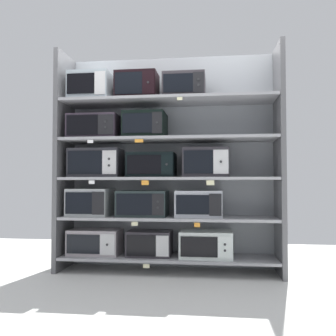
% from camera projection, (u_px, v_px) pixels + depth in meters
% --- Properties ---
extents(ground, '(6.30, 6.00, 0.02)m').
position_uv_depth(ground, '(153.00, 302.00, 3.03)').
color(ground, silver).
extents(back_panel, '(2.50, 0.04, 2.41)m').
position_uv_depth(back_panel, '(171.00, 161.00, 4.34)').
color(back_panel, '#9EA3A8').
rests_on(back_panel, ground).
extents(upright_left, '(0.05, 0.51, 2.41)m').
position_uv_depth(upright_left, '(64.00, 161.00, 4.21)').
color(upright_left, '#5B5B5E').
rests_on(upright_left, ground).
extents(upright_right, '(0.05, 0.51, 2.41)m').
position_uv_depth(upright_right, '(280.00, 159.00, 3.92)').
color(upright_right, '#5B5B5E').
rests_on(upright_right, ground).
extents(shelf_0, '(2.30, 0.51, 0.03)m').
position_uv_depth(shelf_0, '(168.00, 257.00, 4.03)').
color(shelf_0, '#99999E').
rests_on(shelf_0, ground).
extents(microwave_0, '(0.56, 0.35, 0.27)m').
position_uv_depth(microwave_0, '(95.00, 242.00, 4.13)').
color(microwave_0, '#A49BA0').
rests_on(microwave_0, shelf_0).
extents(microwave_1, '(0.47, 0.33, 0.27)m').
position_uv_depth(microwave_1, '(150.00, 243.00, 4.05)').
color(microwave_1, '#2E2B31').
rests_on(microwave_1, shelf_0).
extents(microwave_2, '(0.55, 0.40, 0.28)m').
position_uv_depth(microwave_2, '(206.00, 244.00, 3.98)').
color(microwave_2, silver).
rests_on(microwave_2, shelf_0).
extents(price_tag_0, '(0.07, 0.00, 0.04)m').
position_uv_depth(price_tag_0, '(146.00, 266.00, 3.79)').
color(price_tag_0, beige).
extents(shelf_1, '(2.30, 0.51, 0.03)m').
position_uv_depth(shelf_1, '(168.00, 218.00, 4.04)').
color(shelf_1, '#99999E').
extents(microwave_3, '(0.45, 0.42, 0.30)m').
position_uv_depth(microwave_3, '(91.00, 202.00, 4.15)').
color(microwave_3, '#9CA1A3').
rests_on(microwave_3, shelf_1).
extents(microwave_4, '(0.53, 0.39, 0.28)m').
position_uv_depth(microwave_4, '(143.00, 203.00, 4.08)').
color(microwave_4, '#263233').
rests_on(microwave_4, shelf_1).
extents(microwave_5, '(0.49, 0.36, 0.28)m').
position_uv_depth(microwave_5, '(199.00, 204.00, 4.00)').
color(microwave_5, '#B5B9C2').
rests_on(microwave_5, shelf_1).
extents(price_tag_1, '(0.07, 0.00, 0.04)m').
position_uv_depth(price_tag_1, '(135.00, 224.00, 3.82)').
color(price_tag_1, beige).
extents(price_tag_2, '(0.06, 0.00, 0.04)m').
position_uv_depth(price_tag_2, '(197.00, 225.00, 3.74)').
color(price_tag_2, orange).
extents(shelf_2, '(2.30, 0.51, 0.03)m').
position_uv_depth(shelf_2, '(168.00, 179.00, 4.06)').
color(shelf_2, '#99999E').
extents(microwave_6, '(0.57, 0.34, 0.32)m').
position_uv_depth(microwave_6, '(96.00, 163.00, 4.16)').
color(microwave_6, '#2F2E35').
rests_on(microwave_6, shelf_2).
extents(microwave_7, '(0.51, 0.38, 0.26)m').
position_uv_depth(microwave_7, '(152.00, 165.00, 4.08)').
color(microwave_7, black).
rests_on(microwave_7, shelf_2).
extents(microwave_8, '(0.48, 0.38, 0.31)m').
position_uv_depth(microwave_8, '(206.00, 163.00, 4.01)').
color(microwave_8, '#2E2B31').
rests_on(microwave_8, shelf_2).
extents(price_tag_3, '(0.06, 0.00, 0.04)m').
position_uv_depth(price_tag_3, '(92.00, 182.00, 3.90)').
color(price_tag_3, white).
extents(price_tag_4, '(0.08, 0.00, 0.05)m').
position_uv_depth(price_tag_4, '(145.00, 183.00, 3.83)').
color(price_tag_4, orange).
extents(price_tag_5, '(0.08, 0.00, 0.05)m').
position_uv_depth(price_tag_5, '(210.00, 183.00, 3.74)').
color(price_tag_5, beige).
extents(shelf_3, '(2.30, 0.51, 0.03)m').
position_uv_depth(shelf_3, '(168.00, 140.00, 4.08)').
color(shelf_3, '#99999E').
extents(microwave_9, '(0.54, 0.43, 0.26)m').
position_uv_depth(microwave_9, '(95.00, 128.00, 4.18)').
color(microwave_9, '#332935').
rests_on(microwave_9, shelf_3).
extents(microwave_10, '(0.45, 0.44, 0.28)m').
position_uv_depth(microwave_10, '(145.00, 126.00, 4.11)').
color(microwave_10, black).
rests_on(microwave_10, shelf_3).
extents(price_tag_6, '(0.06, 0.00, 0.03)m').
position_uv_depth(price_tag_6, '(90.00, 141.00, 3.92)').
color(price_tag_6, white).
extents(price_tag_7, '(0.09, 0.00, 0.03)m').
position_uv_depth(price_tag_7, '(139.00, 141.00, 3.85)').
color(price_tag_7, orange).
extents(shelf_4, '(2.30, 0.51, 0.03)m').
position_uv_depth(shelf_4, '(168.00, 101.00, 4.09)').
color(shelf_4, '#99999E').
extents(microwave_11, '(0.45, 0.40, 0.31)m').
position_uv_depth(microwave_11, '(92.00, 88.00, 4.20)').
color(microwave_11, '#9AA7AF').
rests_on(microwave_11, shelf_4).
extents(microwave_12, '(0.45, 0.35, 0.30)m').
position_uv_depth(microwave_12, '(137.00, 87.00, 4.14)').
color(microwave_12, black).
rests_on(microwave_12, shelf_4).
extents(microwave_13, '(0.45, 0.35, 0.27)m').
position_uv_depth(microwave_13, '(184.00, 87.00, 4.07)').
color(microwave_13, '#312D31').
rests_on(microwave_13, shelf_4).
extents(price_tag_8, '(0.05, 0.00, 0.03)m').
position_uv_depth(price_tag_8, '(180.00, 99.00, 3.81)').
color(price_tag_8, beige).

